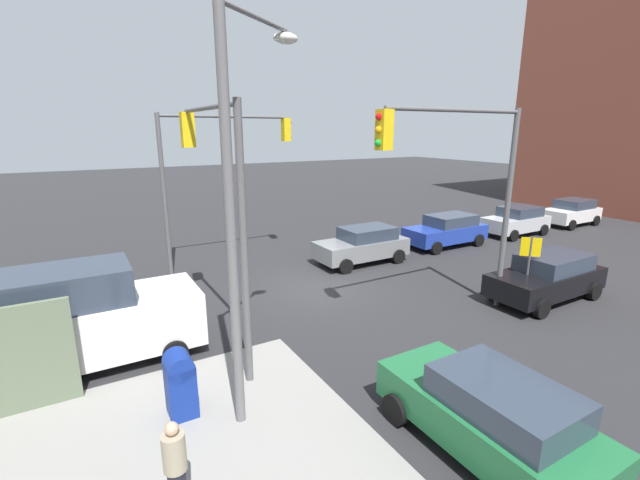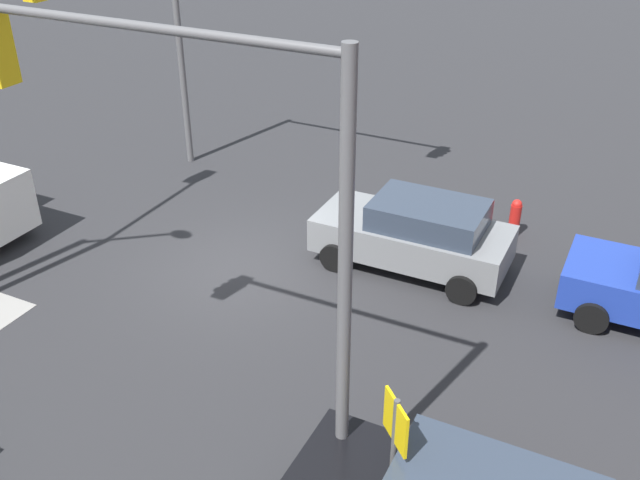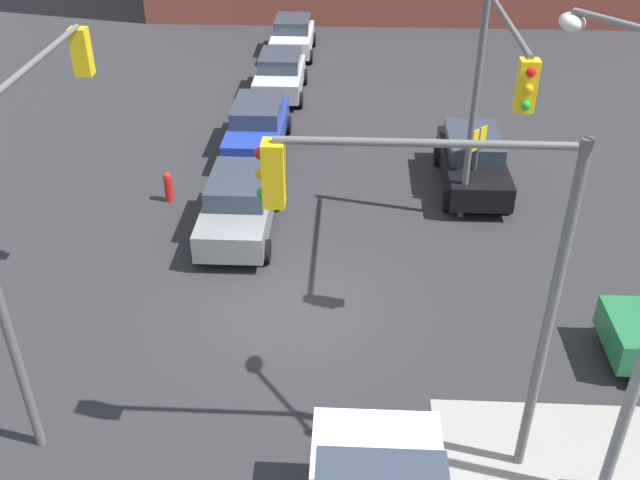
{
  "view_description": "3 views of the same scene",
  "coord_description": "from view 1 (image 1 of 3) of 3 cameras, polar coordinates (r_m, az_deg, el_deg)",
  "views": [
    {
      "loc": [
        7.63,
        13.27,
        5.86
      ],
      "look_at": [
        -0.54,
        -0.8,
        1.65
      ],
      "focal_mm": 24.0,
      "sensor_mm": 36.0,
      "label": 1
    },
    {
      "loc": [
        -7.43,
        11.13,
        8.32
      ],
      "look_at": [
        -2.14,
        0.4,
        1.5
      ],
      "focal_mm": 40.0,
      "sensor_mm": 36.0,
      "label": 2
    },
    {
      "loc": [
        13.63,
        1.27,
        10.53
      ],
      "look_at": [
        -1.2,
        0.54,
        1.13
      ],
      "focal_mm": 40.0,
      "sensor_mm": 36.0,
      "label": 3
    }
  ],
  "objects": [
    {
      "name": "sedan_gray",
      "position": [
        19.33,
        5.72,
        -0.61
      ],
      "size": [
        4.19,
        2.02,
        1.62
      ],
      "color": "slate",
      "rests_on": "ground"
    },
    {
      "name": "fire_hydrant",
      "position": [
        22.22,
        5.54,
        0.45
      ],
      "size": [
        0.26,
        0.26,
        0.94
      ],
      "color": "red",
      "rests_on": "ground"
    },
    {
      "name": "sedan_silver",
      "position": [
        26.83,
        24.73,
        2.38
      ],
      "size": [
        3.91,
        2.02,
        1.62
      ],
      "color": "#B7BABF",
      "rests_on": "ground"
    },
    {
      "name": "sedan_green",
      "position": [
        8.94,
        21.73,
        -20.75
      ],
      "size": [
        2.02,
        4.21,
        1.62
      ],
      "color": "#1E6638",
      "rests_on": "ground"
    },
    {
      "name": "traffic_signal_se_corner",
      "position": [
        18.6,
        -13.59,
        10.38
      ],
      "size": [
        5.79,
        0.36,
        6.5
      ],
      "color": "#59595B",
      "rests_on": "ground"
    },
    {
      "name": "traffic_signal_ne_corner",
      "position": [
        11.07,
        -13.62,
        7.49
      ],
      "size": [
        0.36,
        4.71,
        6.5
      ],
      "color": "#59595B",
      "rests_on": "ground"
    },
    {
      "name": "mailbox_blue",
      "position": [
        9.82,
        -18.15,
        -17.54
      ],
      "size": [
        0.56,
        0.64,
        1.43
      ],
      "color": "navy",
      "rests_on": "ground"
    },
    {
      "name": "street_lamp_corner",
      "position": [
        8.25,
        -10.61,
        6.2
      ],
      "size": [
        2.29,
        1.74,
        8.0
      ],
      "color": "slate",
      "rests_on": "ground"
    },
    {
      "name": "traffic_signal_nw_corner",
      "position": [
        13.38,
        18.78,
        8.5
      ],
      "size": [
        5.53,
        0.36,
        6.5
      ],
      "color": "#59595B",
      "rests_on": "ground"
    },
    {
      "name": "coupe_black",
      "position": [
        17.09,
        28.08,
        -4.33
      ],
      "size": [
        4.48,
        2.02,
        1.62
      ],
      "color": "black",
      "rests_on": "ground"
    },
    {
      "name": "hatchback_white",
      "position": [
        31.22,
        30.51,
        3.24
      ],
      "size": [
        3.86,
        2.02,
        1.62
      ],
      "color": "white",
      "rests_on": "ground"
    },
    {
      "name": "pedestrian_crossing",
      "position": [
        7.78,
        -18.71,
        -26.66
      ],
      "size": [
        0.36,
        0.36,
        1.61
      ],
      "rotation": [
        0.0,
        0.0,
        4.1
      ],
      "color": "#9E937A",
      "rests_on": "ground"
    },
    {
      "name": "warning_sign_two_way",
      "position": [
        16.06,
        26.13,
        -2.26
      ],
      "size": [
        0.48,
        0.48,
        2.4
      ],
      "color": "#4C4C4C",
      "rests_on": "ground"
    },
    {
      "name": "hatchback_blue",
      "position": [
        22.95,
        16.52,
        1.28
      ],
      "size": [
        4.39,
        2.02,
        1.62
      ],
      "color": "#1E389E",
      "rests_on": "ground"
    },
    {
      "name": "ground_plane",
      "position": [
        16.4,
        -0.24,
        -6.43
      ],
      "size": [
        120.0,
        120.0,
        0.0
      ],
      "primitive_type": "plane",
      "color": "#28282B"
    },
    {
      "name": "van_white_delivery",
      "position": [
        12.36,
        -29.04,
        -9.17
      ],
      "size": [
        5.4,
        2.32,
        2.62
      ],
      "color": "white",
      "rests_on": "ground"
    }
  ]
}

